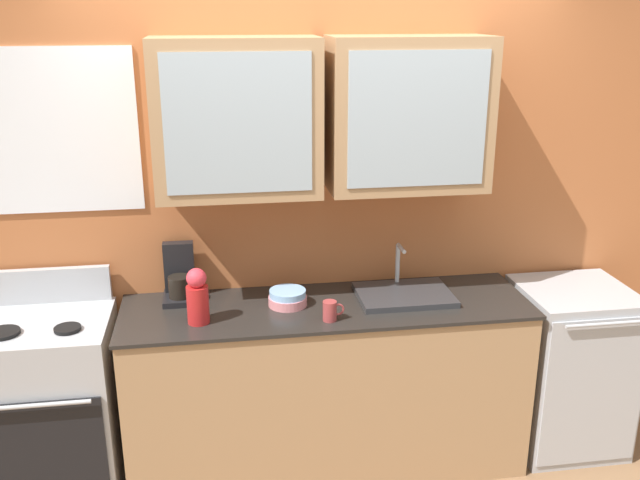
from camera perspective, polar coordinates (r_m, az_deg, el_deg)
ground_plane at (r=4.00m, az=0.55°, el=-17.55°), size 10.00×10.00×0.00m
back_wall_unit at (r=3.63m, az=-0.21°, el=4.85°), size 4.59×0.46×2.77m
counter at (r=3.75m, az=0.58°, el=-11.80°), size 2.06×0.60×0.93m
stove_range at (r=3.80m, az=-20.95°, el=-12.57°), size 0.63×0.60×1.11m
sink_faucet at (r=3.65m, az=6.85°, el=-4.36°), size 0.48×0.36×0.25m
bowl_stack at (r=3.53m, az=-2.65°, el=-4.72°), size 0.19×0.19×0.08m
vase at (r=3.35m, az=-9.94°, el=-4.58°), size 0.10×0.10×0.27m
cup_near_sink at (r=3.36m, az=0.85°, el=-5.78°), size 0.10×0.07×0.10m
dishwasher at (r=4.16m, az=19.53°, el=-9.74°), size 0.57×0.59×0.93m
coffee_maker at (r=3.65m, az=-11.36°, el=-3.12°), size 0.17×0.20×0.29m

